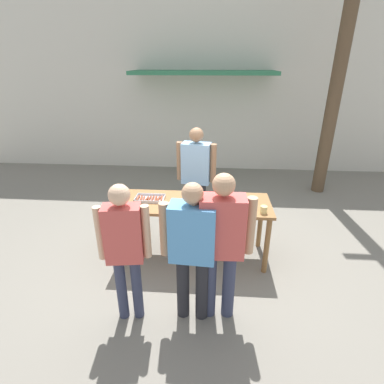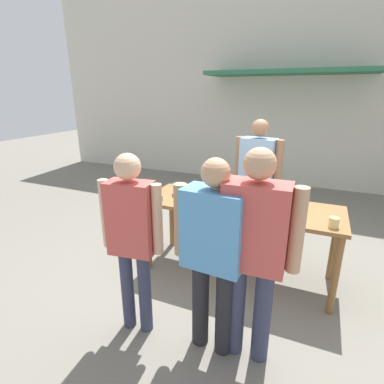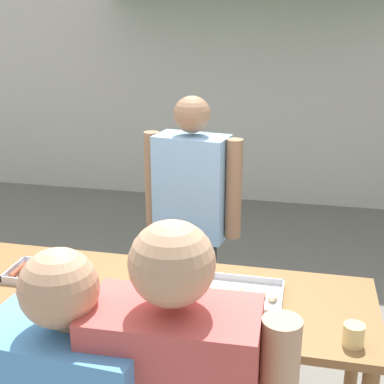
% 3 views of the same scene
% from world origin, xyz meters
% --- Properties ---
extents(ground_plane, '(24.00, 24.00, 0.00)m').
position_xyz_m(ground_plane, '(0.00, 0.00, 0.00)').
color(ground_plane, slate).
extents(building_facade_back, '(12.00, 1.11, 4.50)m').
position_xyz_m(building_facade_back, '(0.00, 3.98, 2.26)').
color(building_facade_back, beige).
rests_on(building_facade_back, ground).
extents(serving_table, '(2.15, 0.75, 0.87)m').
position_xyz_m(serving_table, '(0.00, 0.00, 0.76)').
color(serving_table, brown).
rests_on(serving_table, ground).
extents(food_tray_sausages, '(0.40, 0.25, 0.04)m').
position_xyz_m(food_tray_sausages, '(-0.59, 0.03, 0.89)').
color(food_tray_sausages, silver).
rests_on(food_tray_sausages, serving_table).
extents(food_tray_buns, '(0.38, 0.32, 0.06)m').
position_xyz_m(food_tray_buns, '(0.43, 0.03, 0.89)').
color(food_tray_buns, silver).
rests_on(food_tray_buns, serving_table).
extents(condiment_jar_mustard, '(0.06, 0.06, 0.07)m').
position_xyz_m(condiment_jar_mustard, '(-0.94, -0.27, 0.91)').
color(condiment_jar_mustard, gold).
rests_on(condiment_jar_mustard, serving_table).
extents(condiment_jar_ketchup, '(0.06, 0.06, 0.07)m').
position_xyz_m(condiment_jar_ketchup, '(-0.85, -0.27, 0.91)').
color(condiment_jar_ketchup, '#567A38').
rests_on(condiment_jar_ketchup, serving_table).
extents(beer_cup, '(0.09, 0.09, 0.10)m').
position_xyz_m(beer_cup, '(0.93, -0.25, 0.92)').
color(beer_cup, '#DBC67A').
rests_on(beer_cup, serving_table).
extents(person_server_behind_table, '(0.64, 0.31, 1.72)m').
position_xyz_m(person_server_behind_table, '(0.01, 0.84, 1.02)').
color(person_server_behind_table, '#232328').
rests_on(person_server_behind_table, ground).
extents(person_customer_holding_hotdog, '(0.53, 0.25, 1.61)m').
position_xyz_m(person_customer_holding_hotdog, '(-0.60, -1.20, 0.97)').
color(person_customer_holding_hotdog, '#333851').
rests_on(person_customer_holding_hotdog, ground).
extents(person_customer_with_cup, '(0.66, 0.26, 1.70)m').
position_xyz_m(person_customer_with_cup, '(0.38, -1.09, 1.01)').
color(person_customer_with_cup, '#333851').
rests_on(person_customer_with_cup, ground).
extents(person_customer_waiting_in_line, '(0.67, 0.28, 1.62)m').
position_xyz_m(person_customer_waiting_in_line, '(0.09, -1.13, 0.95)').
color(person_customer_waiting_in_line, '#232328').
rests_on(person_customer_waiting_in_line, ground).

